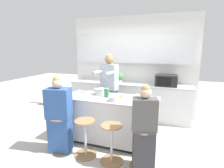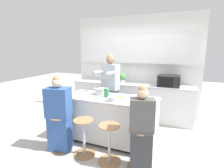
{
  "view_description": "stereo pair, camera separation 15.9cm",
  "coord_description": "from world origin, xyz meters",
  "px_view_note": "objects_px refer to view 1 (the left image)",
  "views": [
    {
      "loc": [
        1.1,
        -3.05,
        1.82
      ],
      "look_at": [
        0.0,
        0.07,
        1.15
      ],
      "focal_mm": 28.0,
      "sensor_mm": 36.0,
      "label": 1
    },
    {
      "loc": [
        1.25,
        -3.0,
        1.82
      ],
      "look_at": [
        0.0,
        0.07,
        1.15
      ],
      "focal_mm": 28.0,
      "sensor_mm": 36.0,
      "label": 2
    }
  ],
  "objects_px": {
    "person_cooking": "(109,92)",
    "juice_carton": "(107,93)",
    "microwave": "(166,80)",
    "bar_stool_rightmost": "(142,148)",
    "bar_stool_center_right": "(112,143)",
    "fruit_bowl": "(113,99)",
    "banana_bunch": "(120,97)",
    "bar_stool_leftmost": "(61,134)",
    "potted_plant": "(120,77)",
    "cooking_pot": "(100,91)",
    "bar_stool_center_left": "(85,138)",
    "person_wrapped_blanket": "(59,117)",
    "coffee_cup_near": "(138,97)",
    "person_seated_near": "(144,132)",
    "kitchen_island": "(111,119)"
  },
  "relations": [
    {
      "from": "person_cooking",
      "to": "juice_carton",
      "type": "xyz_separation_m",
      "value": [
        0.16,
        -0.56,
        0.13
      ]
    },
    {
      "from": "microwave",
      "to": "bar_stool_rightmost",
      "type": "bearing_deg",
      "value": -96.5
    },
    {
      "from": "bar_stool_center_right",
      "to": "person_cooking",
      "type": "xyz_separation_m",
      "value": [
        -0.48,
        1.2,
        0.53
      ]
    },
    {
      "from": "microwave",
      "to": "fruit_bowl",
      "type": "bearing_deg",
      "value": -117.32
    },
    {
      "from": "banana_bunch",
      "to": "juice_carton",
      "type": "bearing_deg",
      "value": -170.41
    },
    {
      "from": "bar_stool_leftmost",
      "to": "potted_plant",
      "type": "bearing_deg",
      "value": 76.81
    },
    {
      "from": "bar_stool_rightmost",
      "to": "microwave",
      "type": "relative_size",
      "value": 1.25
    },
    {
      "from": "cooking_pot",
      "to": "juice_carton",
      "type": "xyz_separation_m",
      "value": [
        0.2,
        -0.12,
        0.02
      ]
    },
    {
      "from": "bar_stool_center_right",
      "to": "person_cooking",
      "type": "distance_m",
      "value": 1.39
    },
    {
      "from": "juice_carton",
      "to": "bar_stool_center_left",
      "type": "bearing_deg",
      "value": -104.74
    },
    {
      "from": "bar_stool_center_left",
      "to": "person_wrapped_blanket",
      "type": "height_order",
      "value": "person_wrapped_blanket"
    },
    {
      "from": "juice_carton",
      "to": "bar_stool_leftmost",
      "type": "bearing_deg",
      "value": -135.39
    },
    {
      "from": "bar_stool_rightmost",
      "to": "coffee_cup_near",
      "type": "xyz_separation_m",
      "value": [
        -0.21,
        0.67,
        0.62
      ]
    },
    {
      "from": "bar_stool_leftmost",
      "to": "bar_stool_center_right",
      "type": "distance_m",
      "value": 0.97
    },
    {
      "from": "person_seated_near",
      "to": "cooking_pot",
      "type": "distance_m",
      "value": 1.34
    },
    {
      "from": "person_cooking",
      "to": "potted_plant",
      "type": "xyz_separation_m",
      "value": [
        -0.01,
        0.86,
        0.21
      ]
    },
    {
      "from": "banana_bunch",
      "to": "person_wrapped_blanket",
      "type": "bearing_deg",
      "value": -143.08
    },
    {
      "from": "bar_stool_leftmost",
      "to": "bar_stool_center_left",
      "type": "bearing_deg",
      "value": 2.66
    },
    {
      "from": "person_seated_near",
      "to": "banana_bunch",
      "type": "relative_size",
      "value": 9.41
    },
    {
      "from": "bar_stool_center_left",
      "to": "person_seated_near",
      "type": "relative_size",
      "value": 0.48
    },
    {
      "from": "bar_stool_leftmost",
      "to": "person_wrapped_blanket",
      "type": "height_order",
      "value": "person_wrapped_blanket"
    },
    {
      "from": "fruit_bowl",
      "to": "microwave",
      "type": "bearing_deg",
      "value": 62.68
    },
    {
      "from": "bar_stool_center_left",
      "to": "person_cooking",
      "type": "relative_size",
      "value": 0.38
    },
    {
      "from": "bar_stool_rightmost",
      "to": "juice_carton",
      "type": "bearing_deg",
      "value": 142.88
    },
    {
      "from": "person_wrapped_blanket",
      "to": "cooking_pot",
      "type": "distance_m",
      "value": 0.94
    },
    {
      "from": "person_wrapped_blanket",
      "to": "kitchen_island",
      "type": "bearing_deg",
      "value": 28.93
    },
    {
      "from": "bar_stool_leftmost",
      "to": "microwave",
      "type": "relative_size",
      "value": 1.25
    },
    {
      "from": "cooking_pot",
      "to": "juice_carton",
      "type": "height_order",
      "value": "juice_carton"
    },
    {
      "from": "coffee_cup_near",
      "to": "juice_carton",
      "type": "bearing_deg",
      "value": -174.54
    },
    {
      "from": "bar_stool_rightmost",
      "to": "banana_bunch",
      "type": "xyz_separation_m",
      "value": [
        -0.55,
        0.66,
        0.59
      ]
    },
    {
      "from": "person_cooking",
      "to": "person_wrapped_blanket",
      "type": "bearing_deg",
      "value": -104.64
    },
    {
      "from": "fruit_bowl",
      "to": "potted_plant",
      "type": "xyz_separation_m",
      "value": [
        -0.38,
        1.63,
        0.12
      ]
    },
    {
      "from": "person_seated_near",
      "to": "potted_plant",
      "type": "bearing_deg",
      "value": 100.01
    },
    {
      "from": "bar_stool_rightmost",
      "to": "bar_stool_leftmost",
      "type": "bearing_deg",
      "value": -178.96
    },
    {
      "from": "person_seated_near",
      "to": "fruit_bowl",
      "type": "height_order",
      "value": "person_seated_near"
    },
    {
      "from": "bar_stool_center_right",
      "to": "coffee_cup_near",
      "type": "height_order",
      "value": "coffee_cup_near"
    },
    {
      "from": "kitchen_island",
      "to": "banana_bunch",
      "type": "relative_size",
      "value": 12.9
    },
    {
      "from": "cooking_pot",
      "to": "person_cooking",
      "type": "bearing_deg",
      "value": 84.22
    },
    {
      "from": "bar_stool_leftmost",
      "to": "potted_plant",
      "type": "distance_m",
      "value": 2.24
    },
    {
      "from": "person_wrapped_blanket",
      "to": "fruit_bowl",
      "type": "bearing_deg",
      "value": 13.96
    },
    {
      "from": "bar_stool_center_left",
      "to": "person_seated_near",
      "type": "xyz_separation_m",
      "value": [
        1.0,
        -0.02,
        0.27
      ]
    },
    {
      "from": "bar_stool_rightmost",
      "to": "potted_plant",
      "type": "height_order",
      "value": "potted_plant"
    },
    {
      "from": "coffee_cup_near",
      "to": "potted_plant",
      "type": "distance_m",
      "value": 1.56
    },
    {
      "from": "bar_stool_center_right",
      "to": "person_seated_near",
      "type": "distance_m",
      "value": 0.58
    },
    {
      "from": "kitchen_island",
      "to": "potted_plant",
      "type": "xyz_separation_m",
      "value": [
        -0.25,
        1.42,
        0.61
      ]
    },
    {
      "from": "person_seated_near",
      "to": "banana_bunch",
      "type": "height_order",
      "value": "person_seated_near"
    },
    {
      "from": "coffee_cup_near",
      "to": "microwave",
      "type": "distance_m",
      "value": 1.4
    },
    {
      "from": "bar_stool_center_left",
      "to": "coffee_cup_near",
      "type": "height_order",
      "value": "coffee_cup_near"
    },
    {
      "from": "fruit_bowl",
      "to": "bar_stool_rightmost",
      "type": "bearing_deg",
      "value": -33.21
    },
    {
      "from": "bar_stool_leftmost",
      "to": "cooking_pot",
      "type": "xyz_separation_m",
      "value": [
        0.44,
        0.76,
        0.64
      ]
    }
  ]
}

